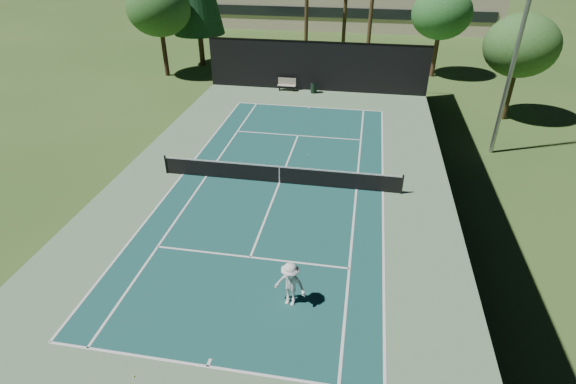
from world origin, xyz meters
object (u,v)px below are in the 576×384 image
(tennis_ball_a, at_px, (134,376))
(tennis_ball_d, at_px, (197,131))
(tennis_net, at_px, (279,174))
(tennis_ball_c, at_px, (308,155))
(tennis_ball_b, at_px, (264,167))
(park_bench, at_px, (287,84))
(player, at_px, (290,285))
(trash_bin, at_px, (314,87))

(tennis_ball_a, height_order, tennis_ball_d, tennis_ball_d)
(tennis_net, height_order, tennis_ball_c, tennis_net)
(tennis_ball_b, bearing_deg, tennis_ball_d, 142.54)
(park_bench, bearing_deg, tennis_ball_c, -74.01)
(player, xyz_separation_m, tennis_ball_d, (-8.85, 14.60, -0.88))
(player, distance_m, tennis_ball_d, 17.10)
(tennis_ball_d, height_order, park_bench, park_bench)
(player, relative_size, tennis_ball_d, 27.72)
(tennis_ball_a, height_order, tennis_ball_c, tennis_ball_a)
(player, bearing_deg, tennis_ball_d, 134.25)
(tennis_net, height_order, trash_bin, tennis_net)
(tennis_ball_d, bearing_deg, tennis_ball_b, -37.46)
(tennis_net, height_order, tennis_ball_b, tennis_net)
(tennis_net, distance_m, tennis_ball_b, 2.08)
(tennis_ball_b, bearing_deg, player, -72.38)
(tennis_net, distance_m, trash_bin, 15.32)
(player, bearing_deg, trash_bin, 108.18)
(tennis_net, relative_size, trash_bin, 13.65)
(tennis_ball_d, bearing_deg, player, -58.77)
(tennis_net, distance_m, tennis_ball_d, 8.99)
(park_bench, bearing_deg, tennis_net, -81.30)
(tennis_ball_d, bearing_deg, trash_bin, 54.67)
(tennis_net, relative_size, tennis_ball_b, 186.38)
(tennis_ball_c, xyz_separation_m, tennis_ball_d, (-7.81, 2.26, 0.00))
(tennis_ball_c, relative_size, park_bench, 0.04)
(tennis_net, relative_size, tennis_ball_d, 195.00)
(player, distance_m, park_bench, 24.72)
(tennis_ball_c, bearing_deg, tennis_net, -106.05)
(tennis_net, relative_size, player, 7.04)
(tennis_ball_a, relative_size, tennis_ball_d, 0.90)
(tennis_ball_c, bearing_deg, tennis_ball_a, -100.99)
(tennis_ball_d, relative_size, park_bench, 0.04)
(tennis_ball_b, distance_m, park_bench, 14.04)
(park_bench, relative_size, trash_bin, 1.59)
(tennis_net, height_order, park_bench, tennis_net)
(tennis_ball_a, xyz_separation_m, park_bench, (-0.28, 28.22, 0.52))
(player, height_order, tennis_ball_d, player)
(tennis_net, height_order, tennis_ball_d, tennis_net)
(tennis_net, distance_m, tennis_ball_a, 12.81)
(tennis_ball_b, relative_size, trash_bin, 0.07)
(player, relative_size, tennis_ball_c, 31.39)
(tennis_net, xyz_separation_m, park_bench, (-2.39, 15.60, -0.01))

